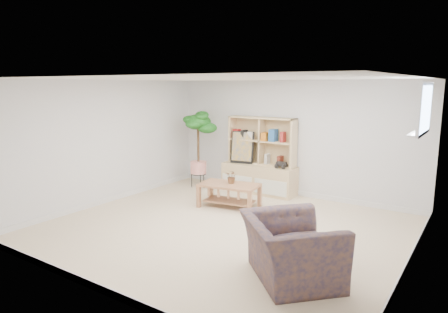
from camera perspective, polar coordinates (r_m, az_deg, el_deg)
The scene contains 14 objects.
floor at distance 6.63m, azimuth 0.08°, elevation -10.17°, with size 5.50×5.00×0.01m, color beige.
ceiling at distance 6.21m, azimuth 0.09°, elevation 11.06°, with size 5.50×5.00×0.01m, color silver.
walls at distance 6.31m, azimuth 0.09°, elevation 0.10°, with size 5.51×5.01×2.40m.
baseboard at distance 6.61m, azimuth 0.08°, elevation -9.77°, with size 5.50×5.00×0.10m, color white, non-canonical shape.
window at distance 5.82m, azimuth 26.84°, elevation 6.08°, with size 0.10×0.98×0.68m, color #C4DFFF, non-canonical shape.
window_sill at distance 5.85m, azimuth 26.00°, elevation 3.01°, with size 0.14×1.00×0.04m, color white.
storage_unit at distance 8.57m, azimuth 5.08°, elevation 0.14°, with size 1.63×0.55×1.63m, color #D6B587, non-canonical shape.
poster at distance 8.71m, azimuth 2.65°, elevation 1.32°, with size 0.51×0.12×0.70m, color yellow, non-canonical shape.
toy_truck at distance 8.29m, azimuth 8.22°, elevation -1.16°, with size 0.29×0.20×0.15m, color black, non-canonical shape.
coffee_table at distance 7.64m, azimuth 0.76°, elevation -5.59°, with size 1.11×0.60×0.45m, color #AA6B45, non-canonical shape.
table_plant at distance 7.60m, azimuth 1.14°, elevation -2.89°, with size 0.24×0.20×0.26m, color #237A1D.
floor_tree at distance 9.03m, azimuth -3.70°, elevation 0.99°, with size 0.64×0.64×1.73m, color #194614, non-canonical shape.
armchair at distance 4.93m, azimuth 9.53°, elevation -12.35°, with size 1.16×1.01×0.86m, color #1A2148.
sill_plant at distance 6.00m, azimuth 26.32°, elevation 4.39°, with size 0.12×0.10×0.22m, color #194614.
Camera 1 is at (3.45, -5.16, 2.31)m, focal length 32.00 mm.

